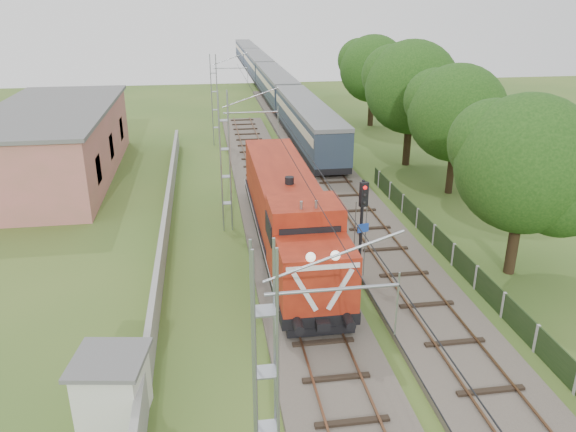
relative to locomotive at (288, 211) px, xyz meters
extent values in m
plane|color=#385A22|center=(0.00, -8.35, -2.30)|extent=(140.00, 140.00, 0.00)
cube|color=#6B6054|center=(0.00, -1.35, -2.15)|extent=(4.20, 70.00, 0.30)
cube|color=black|center=(0.00, -1.35, -1.95)|extent=(2.40, 70.00, 0.10)
cube|color=brown|center=(-0.85, -1.35, -1.88)|extent=(0.08, 70.00, 0.05)
cube|color=brown|center=(0.85, -1.35, -1.88)|extent=(0.08, 70.00, 0.05)
cube|color=#6B6054|center=(5.00, 11.65, -2.15)|extent=(4.20, 80.00, 0.30)
cube|color=black|center=(5.00, 11.65, -1.95)|extent=(2.40, 80.00, 0.10)
cube|color=brown|center=(4.15, 11.65, -1.88)|extent=(0.08, 80.00, 0.05)
cube|color=brown|center=(5.85, 11.65, -1.88)|extent=(0.08, 80.00, 0.05)
cylinder|color=gray|center=(-1.50, -16.35, 4.50)|extent=(3.00, 0.08, 0.08)
cylinder|color=gray|center=(-1.50, 3.65, 4.50)|extent=(3.00, 0.08, 0.08)
cylinder|color=gray|center=(-1.50, 23.65, 4.50)|extent=(3.00, 0.08, 0.08)
cylinder|color=black|center=(0.00, 3.65, 3.20)|extent=(0.03, 70.00, 0.03)
cylinder|color=black|center=(0.00, 3.65, 4.50)|extent=(0.03, 70.00, 0.03)
cube|color=#9E9E99|center=(-6.50, 3.65, -1.55)|extent=(0.25, 40.00, 1.50)
cube|color=#CA6C6D|center=(-15.00, 15.65, 0.20)|extent=(8.00, 20.00, 5.00)
cube|color=#606060|center=(-15.00, 15.65, 2.80)|extent=(8.40, 20.40, 0.25)
cube|color=black|center=(-11.05, 9.65, -0.10)|extent=(0.10, 1.60, 1.80)
cube|color=black|center=(-11.05, 15.65, -0.10)|extent=(0.10, 1.60, 1.80)
cube|color=black|center=(-11.05, 21.65, -0.10)|extent=(0.10, 1.60, 1.80)
cube|color=black|center=(8.00, -5.35, -1.70)|extent=(0.05, 32.00, 1.15)
cube|color=#9E9E99|center=(8.00, 9.65, -1.70)|extent=(0.12, 0.12, 1.20)
cube|color=black|center=(0.00, 0.13, -1.28)|extent=(3.10, 17.59, 0.52)
cube|color=black|center=(0.00, -5.56, -1.60)|extent=(2.28, 3.72, 0.52)
cube|color=black|center=(0.00, 5.82, -1.60)|extent=(2.28, 3.72, 0.52)
cube|color=black|center=(0.00, -8.56, -1.70)|extent=(2.69, 0.26, 0.36)
cube|color=#A92A13|center=(0.00, -7.37, 0.16)|extent=(3.00, 2.59, 2.38)
sphere|color=white|center=(-0.47, -8.61, 1.51)|extent=(0.37, 0.37, 0.37)
sphere|color=white|center=(0.47, -8.61, 1.51)|extent=(0.37, 0.37, 0.37)
cube|color=silver|center=(-0.67, -8.69, 0.11)|extent=(1.04, 0.06, 1.73)
cube|color=silver|center=(0.67, -8.69, 0.11)|extent=(1.04, 0.06, 1.73)
cube|color=silver|center=(0.00, -8.69, 1.09)|extent=(2.79, 0.06, 0.19)
cube|color=#A92A13|center=(0.00, -4.84, 0.63)|extent=(3.10, 2.48, 3.31)
cube|color=black|center=(0.00, -6.10, 1.15)|extent=(2.59, 0.06, 0.93)
cube|color=#A92A13|center=(0.00, 2.66, 0.32)|extent=(2.90, 12.52, 2.69)
cylinder|color=black|center=(0.00, -0.49, 1.82)|extent=(0.46, 0.46, 0.41)
cylinder|color=gray|center=(-0.31, -5.67, 2.44)|extent=(0.12, 0.12, 0.36)
cylinder|color=gray|center=(0.31, -5.67, 2.44)|extent=(0.12, 0.12, 0.36)
cube|color=black|center=(5.00, 21.42, -1.43)|extent=(2.75, 20.88, 0.47)
cube|color=#283544|center=(5.00, 21.42, 0.09)|extent=(2.85, 20.88, 2.56)
cube|color=beige|center=(5.00, 21.42, 0.57)|extent=(2.88, 20.04, 0.71)
cube|color=slate|center=(5.00, 21.42, 1.51)|extent=(2.89, 20.88, 0.33)
cube|color=black|center=(5.00, 43.24, -1.43)|extent=(2.75, 20.88, 0.47)
cube|color=#283544|center=(5.00, 43.24, 0.09)|extent=(2.85, 20.88, 2.56)
cube|color=beige|center=(5.00, 43.24, 0.57)|extent=(2.88, 20.04, 0.71)
cube|color=slate|center=(5.00, 43.24, 1.51)|extent=(2.89, 20.88, 0.33)
cube|color=black|center=(5.00, 65.07, -1.43)|extent=(2.75, 20.88, 0.47)
cube|color=#283544|center=(5.00, 65.07, 0.09)|extent=(2.85, 20.88, 2.56)
cube|color=beige|center=(5.00, 65.07, 0.57)|extent=(2.88, 20.04, 0.71)
cube|color=slate|center=(5.00, 65.07, 1.51)|extent=(2.89, 20.88, 0.33)
cube|color=black|center=(5.00, 86.90, -1.43)|extent=(2.75, 20.88, 0.47)
cube|color=#283544|center=(5.00, 86.90, 0.09)|extent=(2.85, 20.88, 2.56)
cube|color=beige|center=(5.00, 86.90, 0.57)|extent=(2.88, 20.04, 0.71)
cube|color=slate|center=(5.00, 86.90, 1.51)|extent=(2.89, 20.88, 0.33)
cylinder|color=black|center=(2.80, -3.94, 0.26)|extent=(0.14, 0.14, 5.13)
cube|color=black|center=(2.80, -4.09, 2.21)|extent=(0.40, 0.30, 1.13)
sphere|color=red|center=(2.80, -4.21, 2.57)|extent=(0.18, 0.18, 0.18)
sphere|color=black|center=(2.80, -4.21, 2.21)|extent=(0.18, 0.18, 0.18)
sphere|color=black|center=(2.80, -4.21, 1.85)|extent=(0.18, 0.18, 0.18)
cube|color=#1A3E9F|center=(2.85, -4.06, 0.57)|extent=(0.56, 0.18, 0.41)
cube|color=silver|center=(-7.40, -11.65, -1.23)|extent=(2.23, 2.23, 2.14)
cube|color=#606060|center=(-7.40, -11.65, -0.06)|extent=(2.56, 2.56, 0.15)
cylinder|color=#322014|center=(10.43, -4.02, -0.33)|extent=(0.53, 0.53, 3.95)
sphere|color=#16390F|center=(10.43, -4.02, 3.26)|extent=(6.47, 6.47, 6.47)
sphere|color=#16390F|center=(11.72, -4.99, 2.37)|extent=(4.53, 4.53, 4.53)
sphere|color=#16390F|center=(9.29, -2.89, 3.98)|extent=(4.20, 4.20, 4.20)
cylinder|color=#322014|center=(12.42, 7.78, -0.34)|extent=(0.48, 0.48, 3.93)
sphere|color=#16390F|center=(12.42, 7.78, 3.23)|extent=(6.43, 6.43, 6.43)
sphere|color=#16390F|center=(13.71, 6.81, 2.34)|extent=(4.50, 4.50, 4.50)
sphere|color=#16390F|center=(11.30, 8.90, 3.95)|extent=(4.18, 4.18, 4.18)
cylinder|color=#322014|center=(11.88, 14.88, -0.12)|extent=(0.58, 0.58, 4.37)
sphere|color=#16390F|center=(11.88, 14.88, 3.86)|extent=(7.16, 7.16, 7.16)
sphere|color=#16390F|center=(13.31, 13.80, 2.87)|extent=(5.01, 5.01, 5.01)
sphere|color=#16390F|center=(10.62, 16.13, 4.66)|extent=(4.65, 4.65, 4.65)
cylinder|color=#322014|center=(13.20, 29.43, -0.25)|extent=(0.57, 0.57, 4.12)
sphere|color=#16390F|center=(13.20, 29.43, 3.50)|extent=(6.74, 6.74, 6.74)
sphere|color=#16390F|center=(14.54, 28.42, 2.56)|extent=(4.72, 4.72, 4.72)
sphere|color=#16390F|center=(12.02, 30.61, 4.25)|extent=(4.38, 4.38, 4.38)
camera|label=1|loc=(-4.08, -26.85, 10.47)|focal=35.00mm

